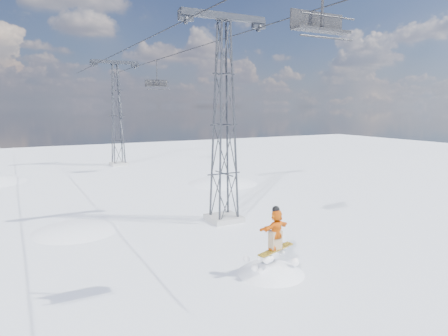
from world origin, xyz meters
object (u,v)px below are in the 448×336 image
Objects in this scene: snowboarder_jump at (270,312)px; lift_chair_near at (320,23)px; lift_tower_near at (224,125)px; lift_tower_far at (117,116)px.

snowboarder_jump is 2.78× the size of lift_chair_near.
lift_tower_near reaches higher than snowboarder_jump.
lift_tower_far is 1.70× the size of snowboarder_jump.
lift_tower_near is 10.91m from lift_chair_near.
lift_chair_near is at bearing -102.26° from lift_tower_near.
lift_chair_near is at bearing -93.58° from lift_tower_far.
lift_tower_near and lift_tower_far have the same top height.
lift_tower_near is 25.00m from lift_tower_far.
lift_tower_far reaches higher than snowboarder_jump.
lift_tower_far is at bearing 86.42° from lift_chair_near.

